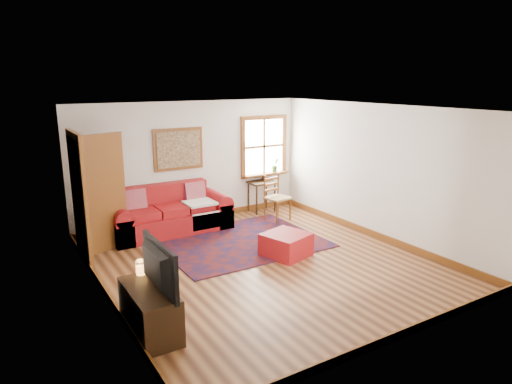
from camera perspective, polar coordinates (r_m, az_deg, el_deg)
ground at (r=7.56m, az=0.81°, el=-8.83°), size 5.50×5.50×0.00m
room_envelope at (r=7.10m, az=0.79°, el=3.58°), size 5.04×5.54×2.52m
window at (r=10.34m, az=1.19°, el=4.98°), size 1.18×0.20×1.38m
doorway at (r=8.04m, az=-19.66°, el=-0.24°), size 0.89×1.08×2.14m
framed_artwork at (r=9.36m, az=-9.67°, el=5.30°), size 1.05×0.07×0.85m
persian_rug at (r=8.47m, az=-1.99°, el=-6.20°), size 2.85×2.28×0.02m
red_leather_sofa at (r=9.12m, az=-10.78°, el=-3.04°), size 2.32×0.96×0.91m
red_ottoman at (r=7.81m, az=3.78°, el=-6.58°), size 0.85×0.85×0.39m
side_table at (r=10.23m, az=0.71°, el=0.66°), size 0.58×0.44×0.70m
ladder_back_chair at (r=9.65m, az=2.46°, el=-0.45°), size 0.52×0.50×0.97m
media_cabinet at (r=5.68m, az=-13.10°, el=-14.25°), size 0.46×1.03×0.56m
television at (r=5.37m, az=-12.94°, el=-9.20°), size 0.13×1.01×0.58m
candle_hurricane at (r=5.92m, az=-14.24°, el=-9.17°), size 0.12×0.12×0.18m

